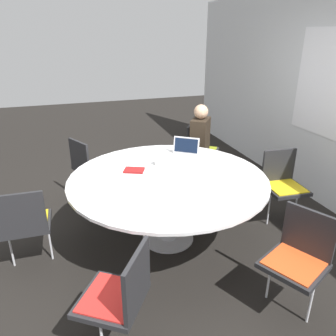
# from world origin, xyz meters

# --- Properties ---
(ground_plane) EXTENTS (16.00, 16.00, 0.00)m
(ground_plane) POSITION_xyz_m (0.00, 0.00, 0.00)
(ground_plane) COLOR black
(conference_table) EXTENTS (2.05, 2.05, 0.76)m
(conference_table) POSITION_xyz_m (0.00, 0.00, 0.65)
(conference_table) COLOR #B7B7BC
(conference_table) RESTS_ON ground_plane
(chair_0) EXTENTS (0.60, 0.60, 0.87)m
(chair_0) POSITION_xyz_m (-1.42, 0.96, 0.52)
(chair_0) COLOR #262628
(chair_0) RESTS_ON ground_plane
(chair_1) EXTENTS (0.58, 0.57, 0.87)m
(chair_1) POSITION_xyz_m (-1.23, -0.70, 0.52)
(chair_1) COLOR #262628
(chair_1) RESTS_ON ground_plane
(chair_2) EXTENTS (0.43, 0.45, 0.87)m
(chair_2) POSITION_xyz_m (0.03, -1.41, 0.52)
(chair_2) COLOR #262628
(chair_2) RESTS_ON ground_plane
(chair_3) EXTENTS (0.60, 0.59, 0.87)m
(chair_3) POSITION_xyz_m (1.21, -0.74, 0.52)
(chair_3) COLOR #262628
(chair_3) RESTS_ON ground_plane
(chair_4) EXTENTS (0.58, 0.57, 0.87)m
(chair_4) POSITION_xyz_m (1.24, 0.68, 0.52)
(chair_4) COLOR #262628
(chair_4) RESTS_ON ground_plane
(chair_5) EXTENTS (0.45, 0.47, 0.87)m
(chair_5) POSITION_xyz_m (0.04, 1.41, 0.52)
(chair_5) COLOR #262628
(chair_5) RESTS_ON ground_plane
(person_0) EXTENTS (0.42, 0.39, 1.22)m
(person_0) POSITION_xyz_m (-1.18, 0.89, 0.71)
(person_0) COLOR #2D2319
(person_0) RESTS_ON ground_plane
(laptop) EXTENTS (0.37, 0.39, 0.21)m
(laptop) POSITION_xyz_m (-0.53, 0.39, 0.81)
(laptop) COLOR silver
(laptop) RESTS_ON conference_table
(spiral_notebook) EXTENTS (0.22, 0.25, 0.02)m
(spiral_notebook) POSITION_xyz_m (-0.26, -0.30, 0.77)
(spiral_notebook) COLOR maroon
(spiral_notebook) RESTS_ON conference_table
(coffee_cup) EXTENTS (0.09, 0.09, 0.10)m
(coffee_cup) POSITION_xyz_m (-0.34, 0.00, 0.81)
(coffee_cup) COLOR white
(coffee_cup) RESTS_ON conference_table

